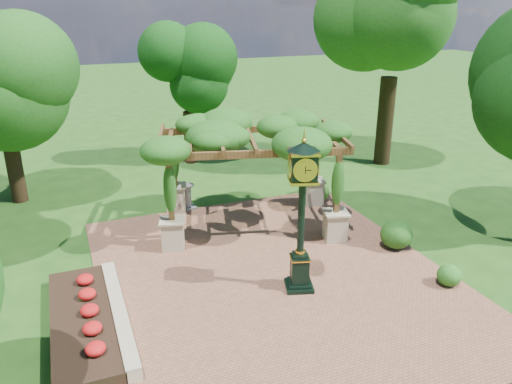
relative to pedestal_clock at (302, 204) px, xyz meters
name	(u,v)px	position (x,y,z in m)	size (l,w,h in m)	color
ground	(289,294)	(-0.38, -0.14, -2.64)	(120.00, 120.00, 0.00)	#1E4714
brick_plaza	(275,276)	(-0.38, 0.86, -2.62)	(10.00, 12.00, 0.04)	brown
border_wall	(119,314)	(-4.98, 0.36, -2.44)	(0.35, 5.00, 0.40)	#C6B793
flower_bed	(83,322)	(-5.88, 0.36, -2.46)	(1.50, 5.00, 0.36)	red
pedestal_clock	(302,204)	(0.00, 0.00, 0.00)	(1.09, 1.09, 4.41)	black
pergola	(250,138)	(0.30, 4.64, 0.65)	(7.18, 5.48, 4.01)	tan
sundial	(188,198)	(-1.45, 6.98, -2.19)	(0.66, 0.66, 1.03)	gray
shrub_front	(449,275)	(4.09, -1.46, -2.29)	(0.69, 0.69, 0.62)	#24601B
shrub_mid	(396,235)	(4.11, 1.07, -2.13)	(1.05, 1.05, 0.95)	#1D4D15
shrub_back	(319,192)	(3.77, 5.73, -2.24)	(0.80, 0.80, 0.72)	#356C1F
tree_west_far	(0,86)	(-7.70, 10.41, 2.08)	(4.08, 4.08, 6.87)	#302012
tree_north	(187,70)	(0.26, 12.98, 2.01)	(3.36, 3.36, 6.79)	black
tree_east_far	(396,3)	(9.32, 9.27, 5.03)	(4.69, 4.69, 11.20)	black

